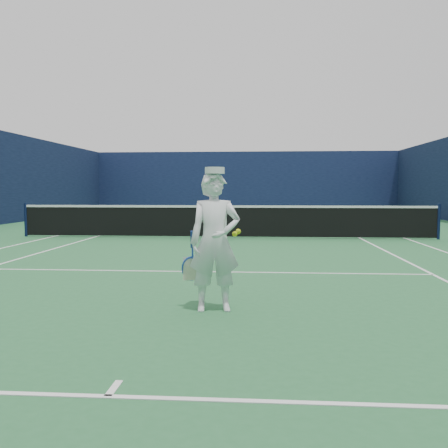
# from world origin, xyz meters

# --- Properties ---
(ground) EXTENTS (80.00, 80.00, 0.00)m
(ground) POSITION_xyz_m (0.00, 0.00, 0.00)
(ground) COLOR #266537
(ground) RESTS_ON ground
(court_markings) EXTENTS (11.03, 23.83, 0.01)m
(court_markings) POSITION_xyz_m (0.00, 0.00, 0.00)
(court_markings) COLOR white
(court_markings) RESTS_ON ground
(windscreen_fence) EXTENTS (20.12, 36.12, 4.00)m
(windscreen_fence) POSITION_xyz_m (0.00, 0.00, 2.00)
(windscreen_fence) COLOR #10193C
(windscreen_fence) RESTS_ON ground
(tennis_net) EXTENTS (12.88, 0.09, 1.07)m
(tennis_net) POSITION_xyz_m (0.00, 0.00, 0.55)
(tennis_net) COLOR #141E4C
(tennis_net) RESTS_ON ground
(tennis_player) EXTENTS (0.80, 0.51, 1.77)m
(tennis_player) POSITION_xyz_m (0.53, -9.24, 0.86)
(tennis_player) COLOR white
(tennis_player) RESTS_ON ground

